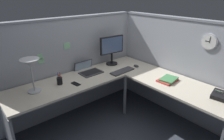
{
  "coord_description": "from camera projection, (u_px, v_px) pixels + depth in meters",
  "views": [
    {
      "loc": [
        -1.79,
        -1.82,
        1.94
      ],
      "look_at": [
        -0.06,
        0.23,
        0.84
      ],
      "focal_mm": 30.99,
      "sensor_mm": 36.0,
      "label": 1
    }
  ],
  "objects": [
    {
      "name": "ground_plane",
      "position": [
        124.0,
        121.0,
        3.09
      ],
      "size": [
        6.8,
        6.8,
        0.0
      ],
      "primitive_type": "plane",
      "color": "#383D47"
    },
    {
      "name": "cubicle_wall_back",
      "position": [
        73.0,
        66.0,
        3.19
      ],
      "size": [
        2.57,
        0.12,
        1.58
      ],
      "color": "#999EA8",
      "rests_on": "ground"
    },
    {
      "name": "cubicle_wall_right",
      "position": [
        176.0,
        67.0,
        3.12
      ],
      "size": [
        0.12,
        2.37,
        1.58
      ],
      "color": "#999EA8",
      "rests_on": "ground"
    },
    {
      "name": "desk",
      "position": [
        120.0,
        91.0,
        2.73
      ],
      "size": [
        2.35,
        2.15,
        0.73
      ],
      "color": "beige",
      "rests_on": "ground"
    },
    {
      "name": "monitor",
      "position": [
        112.0,
        48.0,
        3.32
      ],
      "size": [
        0.46,
        0.2,
        0.5
      ],
      "color": "black",
      "rests_on": "desk"
    },
    {
      "name": "laptop",
      "position": [
        88.0,
        70.0,
        3.11
      ],
      "size": [
        0.35,
        0.39,
        0.22
      ],
      "color": "#38383D",
      "rests_on": "desk"
    },
    {
      "name": "keyboard",
      "position": [
        122.0,
        71.0,
        3.1
      ],
      "size": [
        0.44,
        0.16,
        0.02
      ],
      "primitive_type": "cube",
      "rotation": [
        0.0,
        0.0,
        0.05
      ],
      "color": "#38383D",
      "rests_on": "desk"
    },
    {
      "name": "computer_mouse",
      "position": [
        136.0,
        66.0,
        3.3
      ],
      "size": [
        0.06,
        0.1,
        0.03
      ],
      "primitive_type": "ellipsoid",
      "color": "#38383D",
      "rests_on": "desk"
    },
    {
      "name": "desk_lamp_dome",
      "position": [
        30.0,
        65.0,
        2.36
      ],
      "size": [
        0.24,
        0.24,
        0.44
      ],
      "color": "#B7BABF",
      "rests_on": "desk"
    },
    {
      "name": "pen_cup",
      "position": [
        60.0,
        81.0,
        2.68
      ],
      "size": [
        0.08,
        0.08,
        0.18
      ],
      "color": "black",
      "rests_on": "desk"
    },
    {
      "name": "cell_phone",
      "position": [
        76.0,
        84.0,
        2.69
      ],
      "size": [
        0.09,
        0.15,
        0.01
      ],
      "primitive_type": "cube",
      "rotation": [
        0.0,
        0.0,
        0.15
      ],
      "color": "black",
      "rests_on": "desk"
    },
    {
      "name": "office_phone",
      "position": [
        222.0,
        96.0,
        2.31
      ],
      "size": [
        0.22,
        0.23,
        0.11
      ],
      "color": "black",
      "rests_on": "desk"
    },
    {
      "name": "book_stack",
      "position": [
        168.0,
        80.0,
        2.78
      ],
      "size": [
        0.3,
        0.24,
        0.04
      ],
      "color": "#BF3F38",
      "rests_on": "desk"
    },
    {
      "name": "wall_clock",
      "position": [
        209.0,
        42.0,
        2.56
      ],
      "size": [
        0.04,
        0.22,
        0.22
      ],
      "color": "#B7BABF"
    },
    {
      "name": "pinned_note_leftmost",
      "position": [
        67.0,
        46.0,
        2.95
      ],
      "size": [
        0.11,
        0.0,
        0.1
      ],
      "primitive_type": "cube",
      "color": "#8CCC99"
    },
    {
      "name": "pinned_note_middle",
      "position": [
        41.0,
        61.0,
        2.76
      ],
      "size": [
        0.08,
        0.0,
        0.07
      ],
      "primitive_type": "cube",
      "color": "#8CCC99"
    },
    {
      "name": "pinned_note_rightmost",
      "position": [
        40.0,
        57.0,
        2.73
      ],
      "size": [
        0.07,
        0.0,
        0.08
      ],
      "primitive_type": "cube",
      "color": "#8CCC99"
    }
  ]
}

